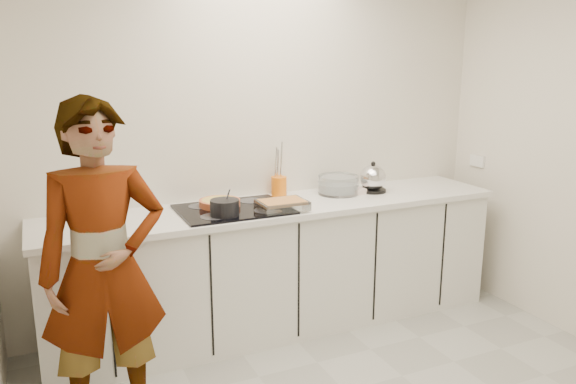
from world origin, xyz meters
name	(u,v)px	position (x,y,z in m)	size (l,w,h in m)	color
wall_back	(263,142)	(0.00, 1.60, 1.30)	(3.60, 0.00, 2.60)	beige
base_cabinets	(281,269)	(0.00, 1.28, 0.43)	(3.20, 0.58, 0.87)	white
countertop	(281,207)	(0.00, 1.28, 0.89)	(3.24, 0.64, 0.04)	white
hob	(234,209)	(-0.35, 1.26, 0.92)	(0.72, 0.54, 0.01)	black
tart_dish	(220,202)	(-0.42, 1.35, 0.95)	(0.33, 0.33, 0.05)	#BC552F
saucepan	(225,208)	(-0.46, 1.12, 0.98)	(0.22, 0.22, 0.17)	black
baking_dish	(282,204)	(-0.07, 1.10, 0.96)	(0.31, 0.23, 0.06)	silver
mixing_bowl	(338,185)	(0.51, 1.38, 0.97)	(0.30, 0.30, 0.14)	silver
tea_towel	(347,191)	(0.57, 1.36, 0.93)	(0.24, 0.18, 0.04)	white
kettle	(373,179)	(0.78, 1.33, 1.01)	(0.27, 0.27, 0.23)	black
utensil_crock	(279,186)	(0.09, 1.51, 0.98)	(0.11, 0.11, 0.14)	orange
cook	(104,270)	(-1.26, 0.63, 0.86)	(0.63, 0.41, 1.72)	white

